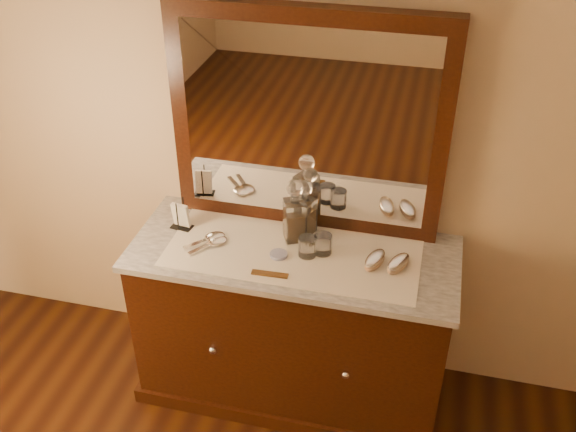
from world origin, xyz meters
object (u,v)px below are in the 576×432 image
object	(u,v)px
decanter_right	(305,213)
comb	(270,274)
napkin_rack	(181,217)
dresser_cabinet	(293,325)
mirror_frame	(307,123)
brush_near	(375,260)
brush_far	(398,263)
decanter_left	(295,217)
hand_mirror_inner	(214,242)
hand_mirror_outer	(211,238)
pin_dish	(279,255)

from	to	relation	value
decanter_right	comb	bearing A→B (deg)	-102.05
comb	napkin_rack	size ratio (longest dim) A/B	1.05
dresser_cabinet	decanter_right	size ratio (longest dim) A/B	5.23
napkin_rack	mirror_frame	bearing A→B (deg)	19.53
brush_near	brush_far	size ratio (longest dim) A/B	1.01
brush_far	decanter_left	bearing A→B (deg)	167.99
dresser_cabinet	brush_near	world-z (taller)	brush_near
decanter_left	brush_far	bearing A→B (deg)	-12.01
decanter_right	brush_far	world-z (taller)	decanter_right
napkin_rack	brush_near	distance (m)	0.90
dresser_cabinet	decanter_left	bearing A→B (deg)	100.06
decanter_left	decanter_right	size ratio (longest dim) A/B	1.13
brush_far	decanter_right	bearing A→B (deg)	160.11
decanter_right	hand_mirror_inner	xyz separation A→B (m)	(-0.37, -0.19, -0.09)
mirror_frame	hand_mirror_outer	size ratio (longest dim) A/B	6.53
brush_far	mirror_frame	bearing A→B (deg)	150.77
pin_dish	hand_mirror_inner	world-z (taller)	hand_mirror_inner
pin_dish	napkin_rack	world-z (taller)	napkin_rack
pin_dish	decanter_left	world-z (taller)	decanter_left
pin_dish	decanter_right	xyz separation A→B (m)	(0.07, 0.20, 0.10)
decanter_left	hand_mirror_inner	distance (m)	0.38
brush_near	hand_mirror_outer	xyz separation A→B (m)	(-0.73, -0.00, -0.01)
decanter_left	decanter_right	distance (m)	0.07
napkin_rack	hand_mirror_outer	xyz separation A→B (m)	(0.16, -0.06, -0.05)
pin_dish	brush_far	distance (m)	0.51
mirror_frame	napkin_rack	bearing A→B (deg)	-160.47
mirror_frame	hand_mirror_outer	world-z (taller)	mirror_frame
pin_dish	decanter_left	xyz separation A→B (m)	(0.04, 0.14, 0.11)
pin_dish	hand_mirror_inner	bearing A→B (deg)	177.06
brush_near	hand_mirror_inner	size ratio (longest dim) A/B	0.86
decanter_left	pin_dish	bearing A→B (deg)	-104.39
pin_dish	comb	bearing A→B (deg)	-91.32
dresser_cabinet	hand_mirror_inner	size ratio (longest dim) A/B	7.45
napkin_rack	decanter_left	world-z (taller)	decanter_left
comb	hand_mirror_inner	world-z (taller)	hand_mirror_inner
mirror_frame	brush_near	xyz separation A→B (m)	(0.36, -0.26, -0.48)
brush_far	hand_mirror_inner	distance (m)	0.81
comb	decanter_left	world-z (taller)	decanter_left
pin_dish	brush_far	bearing A→B (deg)	4.86
decanter_right	hand_mirror_outer	size ratio (longest dim) A/B	1.46
decanter_left	brush_far	xyz separation A→B (m)	(0.47, -0.10, -0.10)
mirror_frame	decanter_left	bearing A→B (deg)	-95.92
mirror_frame	napkin_rack	xyz separation A→B (m)	(-0.54, -0.19, -0.44)
dresser_cabinet	napkin_rack	bearing A→B (deg)	174.36
hand_mirror_outer	hand_mirror_inner	world-z (taller)	same
mirror_frame	decanter_right	xyz separation A→B (m)	(0.02, -0.10, -0.39)
dresser_cabinet	brush_far	size ratio (longest dim) A/B	8.70
comb	napkin_rack	distance (m)	0.54
brush_near	brush_far	distance (m)	0.10
mirror_frame	decanter_right	size ratio (longest dim) A/B	4.49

